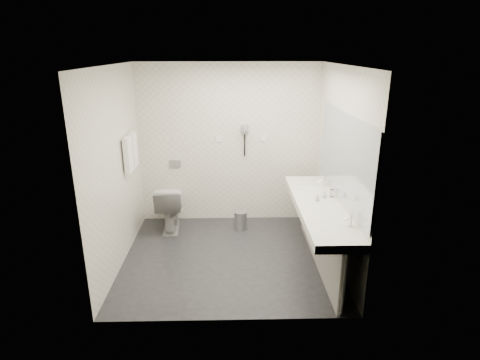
{
  "coord_description": "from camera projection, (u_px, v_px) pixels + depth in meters",
  "views": [
    {
      "loc": [
        0.03,
        -4.73,
        2.69
      ],
      "look_at": [
        0.15,
        0.15,
        1.05
      ],
      "focal_mm": 29.51,
      "sensor_mm": 36.0,
      "label": 1
    }
  ],
  "objects": [
    {
      "name": "floor",
      "position": [
        229.0,
        257.0,
        5.33
      ],
      "size": [
        2.8,
        2.8,
        0.0
      ],
      "primitive_type": "plane",
      "color": "#232427",
      "rests_on": "ground"
    },
    {
      "name": "bin_lid",
      "position": [
        241.0,
        212.0,
        6.08
      ],
      "size": [
        0.2,
        0.2,
        0.02
      ],
      "primitive_type": "cylinder",
      "color": "#B2B5BA",
      "rests_on": "pedal_bin"
    },
    {
      "name": "pedal_bin",
      "position": [
        241.0,
        221.0,
        6.13
      ],
      "size": [
        0.24,
        0.24,
        0.28
      ],
      "primitive_type": "cylinder",
      "rotation": [
        0.0,
        0.0,
        0.27
      ],
      "color": "#B2B5BA",
      "rests_on": "floor"
    },
    {
      "name": "mirror",
      "position": [
        344.0,
        157.0,
        4.72
      ],
      "size": [
        0.02,
        2.2,
        1.05
      ],
      "primitive_type": "cube",
      "color": "#B2BCC6",
      "rests_on": "wall_right"
    },
    {
      "name": "wall_front",
      "position": [
        228.0,
        209.0,
        3.7
      ],
      "size": [
        2.8,
        0.0,
        2.8
      ],
      "primitive_type": "plane",
      "rotation": [
        -1.57,
        0.0,
        0.0
      ],
      "color": "white",
      "rests_on": "floor"
    },
    {
      "name": "switch_plate_b",
      "position": [
        264.0,
        138.0,
        6.14
      ],
      "size": [
        0.09,
        0.02,
        0.09
      ],
      "primitive_type": "cube",
      "color": "white",
      "rests_on": "wall_back"
    },
    {
      "name": "vanity_post_far",
      "position": [
        306.0,
        207.0,
        6.04
      ],
      "size": [
        0.06,
        0.06,
        0.75
      ],
      "primitive_type": "cylinder",
      "color": "silver",
      "rests_on": "floor"
    },
    {
      "name": "towel_rail",
      "position": [
        129.0,
        137.0,
        5.33
      ],
      "size": [
        0.02,
        0.62,
        0.02
      ],
      "primitive_type": "cylinder",
      "rotation": [
        1.57,
        0.0,
        0.0
      ],
      "color": "silver",
      "rests_on": "wall_left"
    },
    {
      "name": "toilet",
      "position": [
        170.0,
        207.0,
        6.07
      ],
      "size": [
        0.44,
        0.74,
        0.73
      ],
      "primitive_type": "imported",
      "rotation": [
        0.0,
        0.0,
        3.19
      ],
      "color": "white",
      "rests_on": "floor"
    },
    {
      "name": "dryer_barrel",
      "position": [
        245.0,
        128.0,
        5.99
      ],
      "size": [
        0.08,
        0.14,
        0.08
      ],
      "primitive_type": "cylinder",
      "rotation": [
        1.57,
        0.0,
        0.0
      ],
      "color": "gray",
      "rests_on": "dryer_cradle"
    },
    {
      "name": "switch_plate_a",
      "position": [
        219.0,
        139.0,
        6.12
      ],
      "size": [
        0.09,
        0.02,
        0.09
      ],
      "primitive_type": "cube",
      "color": "white",
      "rests_on": "wall_back"
    },
    {
      "name": "soap_bottle_b",
      "position": [
        324.0,
        194.0,
        5.09
      ],
      "size": [
        0.08,
        0.08,
        0.09
      ],
      "primitive_type": "imported",
      "rotation": [
        0.0,
        0.0,
        -0.31
      ],
      "color": "silver",
      "rests_on": "vanity_counter"
    },
    {
      "name": "ceiling",
      "position": [
        227.0,
        65.0,
        4.54
      ],
      "size": [
        2.8,
        2.8,
        0.0
      ],
      "primitive_type": "plane",
      "rotation": [
        3.14,
        0.0,
        0.0
      ],
      "color": "white",
      "rests_on": "wall_back"
    },
    {
      "name": "towel_near",
      "position": [
        128.0,
        155.0,
        5.27
      ],
      "size": [
        0.07,
        0.24,
        0.48
      ],
      "primitive_type": "cube",
      "color": "white",
      "rests_on": "towel_rail"
    },
    {
      "name": "vanity_panel",
      "position": [
        319.0,
        238.0,
        5.05
      ],
      "size": [
        0.03,
        2.15,
        0.75
      ],
      "primitive_type": "cube",
      "color": "gray",
      "rests_on": "floor"
    },
    {
      "name": "wall_back",
      "position": [
        229.0,
        145.0,
        6.17
      ],
      "size": [
        2.8,
        0.0,
        2.8
      ],
      "primitive_type": "plane",
      "rotation": [
        1.57,
        0.0,
        0.0
      ],
      "color": "white",
      "rests_on": "floor"
    },
    {
      "name": "faucet_near",
      "position": [
        350.0,
        219.0,
        4.27
      ],
      "size": [
        0.04,
        0.04,
        0.15
      ],
      "primitive_type": "cylinder",
      "color": "silver",
      "rests_on": "vanity_counter"
    },
    {
      "name": "wall_right",
      "position": [
        339.0,
        168.0,
        4.97
      ],
      "size": [
        0.0,
        2.6,
        2.6
      ],
      "primitive_type": "plane",
      "rotation": [
        1.57,
        0.0,
        -1.57
      ],
      "color": "white",
      "rests_on": "floor"
    },
    {
      "name": "towel_far",
      "position": [
        133.0,
        150.0,
        5.53
      ],
      "size": [
        0.07,
        0.24,
        0.48
      ],
      "primitive_type": "cube",
      "color": "white",
      "rests_on": "towel_rail"
    },
    {
      "name": "flush_plate",
      "position": [
        175.0,
        164.0,
        6.23
      ],
      "size": [
        0.18,
        0.02,
        0.12
      ],
      "primitive_type": "cube",
      "color": "#B2B5BA",
      "rests_on": "wall_back"
    },
    {
      "name": "vanity_counter",
      "position": [
        319.0,
        207.0,
        4.92
      ],
      "size": [
        0.55,
        2.2,
        0.1
      ],
      "primitive_type": "cube",
      "color": "white",
      "rests_on": "floor"
    },
    {
      "name": "basin_far",
      "position": [
        309.0,
        187.0,
        5.52
      ],
      "size": [
        0.4,
        0.31,
        0.05
      ],
      "primitive_type": "ellipsoid",
      "color": "white",
      "rests_on": "vanity_counter"
    },
    {
      "name": "vanity_post_near",
      "position": [
        343.0,
        284.0,
        4.07
      ],
      "size": [
        0.06,
        0.06,
        0.75
      ],
      "primitive_type": "cylinder",
      "color": "silver",
      "rests_on": "floor"
    },
    {
      "name": "dryer_cord",
      "position": [
        245.0,
        145.0,
        6.13
      ],
      "size": [
        0.02,
        0.02,
        0.35
      ],
      "primitive_type": "cylinder",
      "color": "black",
      "rests_on": "dryer_cradle"
    },
    {
      "name": "wall_left",
      "position": [
        116.0,
        170.0,
        4.9
      ],
      "size": [
        0.0,
        2.6,
        2.6
      ],
      "primitive_type": "plane",
      "rotation": [
        1.57,
        0.0,
        1.57
      ],
      "color": "white",
      "rests_on": "floor"
    },
    {
      "name": "dryer_cradle",
      "position": [
        245.0,
        129.0,
        6.07
      ],
      "size": [
        0.1,
        0.04,
        0.14
      ],
      "primitive_type": "cube",
      "color": "gray",
      "rests_on": "wall_back"
    },
    {
      "name": "soap_bottle_a",
      "position": [
        317.0,
        198.0,
        4.97
      ],
      "size": [
        0.06,
        0.06,
        0.09
      ],
      "primitive_type": "imported",
      "rotation": [
        0.0,
        0.0,
        0.71
      ],
      "color": "silver",
      "rests_on": "vanity_counter"
    },
    {
      "name": "faucet_far",
      "position": [
        323.0,
        181.0,
        5.5
      ],
      "size": [
        0.04,
        0.04,
        0.15
      ],
      "primitive_type": "cylinder",
      "color": "silver",
      "rests_on": "vanity_counter"
    },
    {
      "name": "glass_left",
      "position": [
        332.0,
        193.0,
        5.11
      ],
      "size": [
        0.06,
        0.06,
        0.1
      ],
      "primitive_type": "cylinder",
      "rotation": [
        0.0,
        0.0,
        0.07
      ],
      "color": "silver",
      "rests_on": "vanity_counter"
    },
    {
      "name": "basin_near",
      "position": [
        332.0,
        227.0,
        4.29
      ],
      "size": [
        0.4,
        0.31,
        0.05
      ],
      "primitive_type": "ellipsoid",
      "color": "white",
      "rests_on": "vanity_counter"
    }
  ]
}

